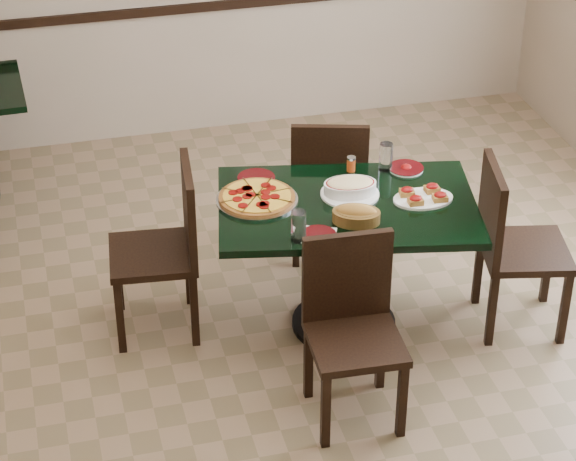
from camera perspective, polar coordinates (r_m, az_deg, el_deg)
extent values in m
plane|color=#81664A|center=(5.72, -0.15, -6.90)|extent=(5.50, 5.50, 0.00)
cube|color=black|center=(7.63, -5.33, 11.15)|extent=(5.00, 0.03, 0.06)
cube|color=black|center=(5.60, 3.03, 1.22)|extent=(1.42, 1.06, 0.04)
cylinder|color=black|center=(5.80, 2.93, -1.97)|extent=(0.11, 0.11, 0.71)
cylinder|color=black|center=(5.99, 2.84, -4.67)|extent=(0.55, 0.55, 0.03)
cube|color=black|center=(6.39, 2.08, 2.31)|extent=(0.52, 0.52, 0.04)
cube|color=black|center=(6.10, 2.13, 3.43)|extent=(0.42, 0.15, 0.45)
cube|color=black|center=(6.66, 3.59, 1.36)|extent=(0.05, 0.05, 0.41)
cube|color=black|center=(6.35, 3.67, -0.28)|extent=(0.05, 0.05, 0.41)
cube|color=black|center=(6.66, 0.49, 1.41)|extent=(0.05, 0.05, 0.41)
cube|color=black|center=(6.35, 0.42, -0.24)|extent=(0.05, 0.05, 0.41)
cube|color=black|center=(5.17, 3.46, -5.71)|extent=(0.44, 0.44, 0.04)
cube|color=black|center=(5.18, 3.01, -2.30)|extent=(0.42, 0.06, 0.45)
cube|color=black|center=(5.14, 1.92, -9.15)|extent=(0.04, 0.04, 0.41)
cube|color=black|center=(5.41, 1.04, -6.70)|extent=(0.04, 0.04, 0.41)
cube|color=black|center=(5.22, 5.81, -8.58)|extent=(0.04, 0.04, 0.41)
cube|color=black|center=(5.49, 4.73, -6.21)|extent=(0.04, 0.04, 0.41)
cube|color=black|center=(5.89, 11.96, -1.03)|extent=(0.52, 0.52, 0.04)
cube|color=black|center=(5.72, 10.31, 1.05)|extent=(0.13, 0.43, 0.47)
cube|color=black|center=(5.92, 13.87, -3.87)|extent=(0.05, 0.05, 0.43)
cube|color=black|center=(5.83, 10.31, -4.01)|extent=(0.05, 0.05, 0.43)
cube|color=black|center=(6.22, 13.03, -1.86)|extent=(0.05, 0.05, 0.43)
cube|color=black|center=(6.13, 9.64, -1.96)|extent=(0.05, 0.05, 0.43)
cube|color=black|center=(5.77, -6.90, -1.24)|extent=(0.48, 0.48, 0.04)
cube|color=black|center=(5.64, -5.05, 1.09)|extent=(0.08, 0.44, 0.47)
cube|color=black|center=(6.06, -8.63, -2.28)|extent=(0.04, 0.04, 0.43)
cube|color=black|center=(6.06, -5.07, -1.99)|extent=(0.04, 0.04, 0.43)
cube|color=black|center=(5.75, -8.53, -4.36)|extent=(0.04, 0.04, 0.43)
cube|color=black|center=(5.75, -4.77, -4.06)|extent=(0.04, 0.04, 0.43)
cylinder|color=silver|center=(5.60, -1.59, 1.57)|extent=(0.41, 0.41, 0.01)
cylinder|color=brown|center=(5.59, -1.59, 1.68)|extent=(0.38, 0.38, 0.02)
cylinder|color=gold|center=(5.59, -1.59, 1.78)|extent=(0.34, 0.34, 0.01)
cylinder|color=white|center=(5.66, 3.16, 1.86)|extent=(0.30, 0.30, 0.01)
ellipsoid|color=beige|center=(5.62, 3.18, 2.43)|extent=(0.25, 0.18, 0.04)
ellipsoid|color=#AC7D2F|center=(5.41, 3.49, 0.94)|extent=(0.22, 0.16, 0.08)
cylinder|color=white|center=(5.31, 1.57, -0.26)|extent=(0.17, 0.17, 0.01)
cylinder|color=#360306|center=(5.31, 1.57, -0.19)|extent=(0.17, 0.17, 0.00)
cylinder|color=white|center=(5.91, 6.01, 3.14)|extent=(0.18, 0.18, 0.01)
cylinder|color=#360306|center=(5.91, 6.02, 3.20)|extent=(0.18, 0.18, 0.00)
ellipsoid|color=#8E0B07|center=(5.91, 6.02, 3.23)|extent=(0.06, 0.06, 0.03)
cylinder|color=white|center=(5.79, -1.62, 2.66)|extent=(0.19, 0.19, 0.01)
cylinder|color=#360306|center=(5.79, -1.63, 2.72)|extent=(0.20, 0.20, 0.00)
cube|color=white|center=(5.32, 1.59, -0.25)|extent=(0.20, 0.20, 0.00)
cube|color=silver|center=(5.32, 1.80, -0.18)|extent=(0.07, 0.14, 0.00)
cylinder|color=silver|center=(5.87, 4.99, 3.74)|extent=(0.07, 0.07, 0.15)
cylinder|color=silver|center=(5.24, 0.54, 0.22)|extent=(0.07, 0.07, 0.16)
cylinder|color=#C75215|center=(5.86, 3.22, 3.36)|extent=(0.05, 0.05, 0.07)
cylinder|color=silver|center=(5.84, 3.24, 3.69)|extent=(0.05, 0.05, 0.01)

